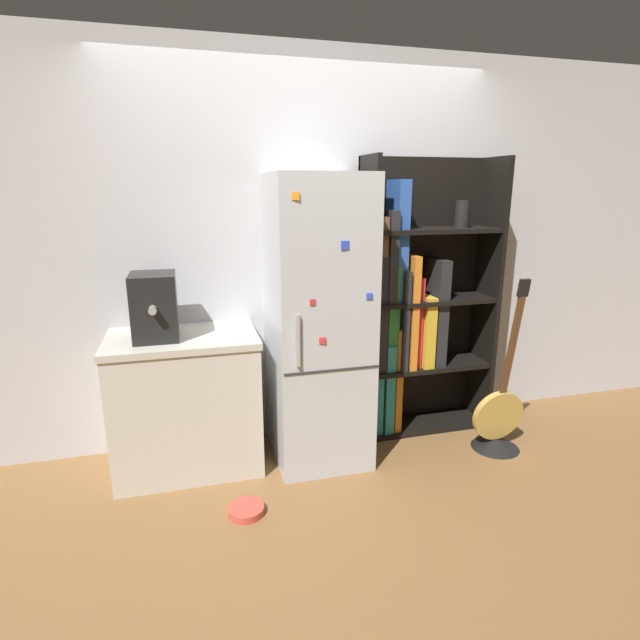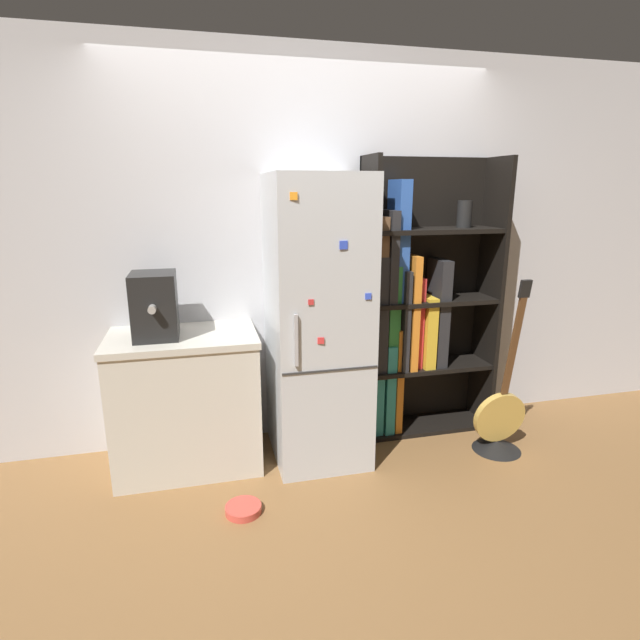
# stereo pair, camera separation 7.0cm
# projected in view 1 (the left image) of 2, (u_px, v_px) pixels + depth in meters

# --- Properties ---
(ground_plane) EXTENTS (16.00, 16.00, 0.00)m
(ground_plane) POSITION_uv_depth(u_px,v_px,m) (322.00, 459.00, 3.27)
(ground_plane) COLOR olive
(wall_back) EXTENTS (8.00, 0.05, 2.60)m
(wall_back) POSITION_uv_depth(u_px,v_px,m) (303.00, 252.00, 3.38)
(wall_back) COLOR silver
(wall_back) RESTS_ON ground_plane
(refrigerator) EXTENTS (0.58, 0.70, 1.81)m
(refrigerator) POSITION_uv_depth(u_px,v_px,m) (317.00, 322.00, 3.15)
(refrigerator) COLOR silver
(refrigerator) RESTS_ON ground_plane
(bookshelf) EXTENTS (0.95, 0.35, 1.93)m
(bookshelf) POSITION_uv_depth(u_px,v_px,m) (409.00, 311.00, 3.51)
(bookshelf) COLOR black
(bookshelf) RESTS_ON ground_plane
(kitchen_counter) EXTENTS (0.89, 0.59, 0.86)m
(kitchen_counter) POSITION_uv_depth(u_px,v_px,m) (187.00, 402.00, 3.11)
(kitchen_counter) COLOR beige
(kitchen_counter) RESTS_ON ground_plane
(espresso_machine) EXTENTS (0.25, 0.36, 0.38)m
(espresso_machine) POSITION_uv_depth(u_px,v_px,m) (155.00, 306.00, 2.89)
(espresso_machine) COLOR black
(espresso_machine) RESTS_ON kitchen_counter
(guitar) EXTENTS (0.36, 0.32, 1.19)m
(guitar) POSITION_uv_depth(u_px,v_px,m) (497.00, 425.00, 3.37)
(guitar) COLOR black
(guitar) RESTS_ON ground_plane
(pet_bowl) EXTENTS (0.20, 0.20, 0.04)m
(pet_bowl) POSITION_uv_depth(u_px,v_px,m) (246.00, 509.00, 2.72)
(pet_bowl) COLOR #D84C3F
(pet_bowl) RESTS_ON ground_plane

